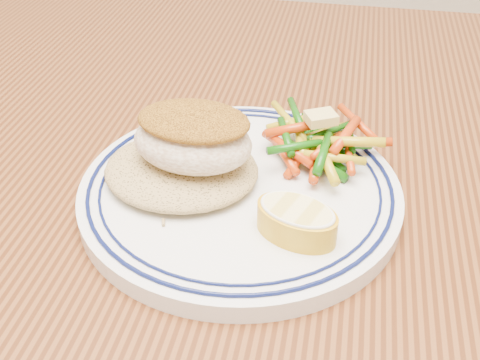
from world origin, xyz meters
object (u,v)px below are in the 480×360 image
plate (240,191)px  fish_fillet (193,137)px  lemon_wedge (297,220)px  dining_table (255,286)px  rice_pilaf (181,166)px  vegetable_pile (319,142)px

plate → fish_fillet: (-0.04, 0.00, 0.05)m
fish_fillet → lemon_wedge: 0.10m
fish_fillet → dining_table: bearing=4.8°
fish_fillet → lemon_wedge: bearing=-29.9°
plate → rice_pilaf: bearing=-179.9°
plate → vegetable_pile: (0.06, 0.05, 0.02)m
vegetable_pile → rice_pilaf: bearing=-153.0°
plate → fish_fillet: bearing=179.4°
plate → lemon_wedge: 0.07m
dining_table → plate: bearing=-160.7°
dining_table → fish_fillet: bearing=-175.2°
rice_pilaf → vegetable_pile: vegetable_pile is taller
dining_table → lemon_wedge: 0.14m
plate → rice_pilaf: (-0.05, -0.00, 0.02)m
rice_pilaf → fish_fillet: 0.03m
rice_pilaf → lemon_wedge: same height
dining_table → plate: (-0.01, -0.00, 0.11)m
plate → lemon_wedge: bearing=-44.6°
plate → lemon_wedge: lemon_wedge is taller
vegetable_pile → lemon_wedge: (-0.01, -0.10, -0.00)m
dining_table → vegetable_pile: 0.14m
dining_table → vegetable_pile: vegetable_pile is taller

